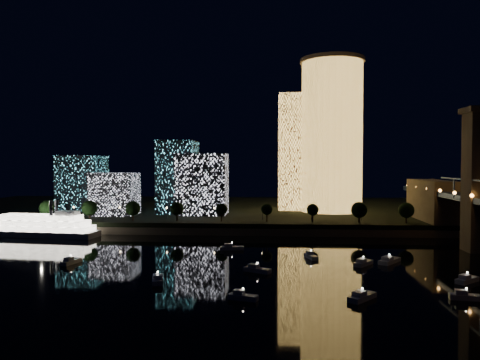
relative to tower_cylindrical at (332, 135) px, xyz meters
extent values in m
plane|color=black|center=(-23.92, -135.63, -45.65)|extent=(520.00, 520.00, 0.00)
cube|color=black|center=(-23.92, 24.37, -43.15)|extent=(420.00, 160.00, 5.00)
cube|color=#6B5E4C|center=(-23.92, -53.63, -44.15)|extent=(420.00, 6.00, 3.00)
cylinder|color=#F8B64F|center=(0.00, 0.00, -1.13)|extent=(32.00, 32.00, 79.06)
cylinder|color=#6B5E4C|center=(0.00, 0.00, 39.40)|extent=(34.00, 34.00, 2.00)
cube|color=#F8B64F|center=(-18.21, 10.17, -8.74)|extent=(20.06, 20.06, 63.83)
cube|color=white|center=(-66.98, -17.68, -25.35)|extent=(24.87, 21.05, 30.61)
cube|color=#56D5EB|center=(-81.12, -10.31, -21.92)|extent=(18.73, 24.35, 37.46)
cube|color=white|center=(-110.19, -24.04, -30.18)|extent=(20.94, 19.04, 20.94)
cube|color=#56D5EB|center=(-135.38, -3.86, -25.67)|extent=(21.41, 23.55, 29.98)
cube|color=#6B5E4C|center=(41.08, -35.63, -34.15)|extent=(12.00, 40.00, 23.00)
cube|color=navy|center=(36.08, -75.63, -24.15)|extent=(0.50, 0.50, 7.00)
sphere|color=#FF9638|center=(35.58, -90.63, -25.85)|extent=(1.20, 1.20, 1.20)
sphere|color=#FF9638|center=(35.58, -45.63, -25.85)|extent=(1.20, 1.20, 1.20)
cube|color=silver|center=(-128.60, -63.51, -44.43)|extent=(49.78, 16.33, 2.44)
cube|color=white|center=(-128.60, -63.51, -42.09)|extent=(45.62, 14.89, 2.24)
cube|color=white|center=(-128.60, -63.51, -39.85)|extent=(41.46, 13.44, 2.24)
cube|color=white|center=(-128.60, -63.51, -37.61)|extent=(35.28, 11.78, 2.24)
cube|color=silver|center=(-116.45, -64.80, -35.68)|extent=(8.75, 6.94, 1.83)
cylinder|color=black|center=(-122.74, -66.18, -33.44)|extent=(1.43, 1.43, 6.11)
cylinder|color=black|center=(-122.31, -62.13, -33.44)|extent=(1.43, 1.43, 6.11)
cube|color=silver|center=(-11.23, -147.22, -45.05)|extent=(7.51, 8.11, 1.20)
cube|color=silver|center=(-12.05, -148.17, -43.95)|extent=(3.57, 3.65, 1.00)
sphere|color=white|center=(-11.23, -147.22, -43.05)|extent=(0.36, 0.36, 0.36)
cube|color=silver|center=(4.61, -106.88, -45.05)|extent=(8.41, 9.62, 1.20)
cube|color=silver|center=(3.72, -108.04, -43.95)|extent=(4.09, 4.25, 1.00)
sphere|color=white|center=(4.61, -106.88, -43.05)|extent=(0.36, 0.36, 0.36)
cube|color=silver|center=(18.64, -129.75, -45.05)|extent=(7.50, 6.84, 1.20)
cube|color=silver|center=(17.75, -130.49, -43.95)|extent=(3.36, 3.27, 1.00)
sphere|color=white|center=(18.64, -129.75, -43.05)|extent=(0.36, 0.36, 0.36)
cube|color=silver|center=(-4.09, -110.98, -45.05)|extent=(6.97, 8.06, 1.20)
cube|color=silver|center=(-4.82, -111.96, -43.95)|extent=(3.40, 3.55, 1.00)
sphere|color=white|center=(-4.09, -110.98, -43.05)|extent=(0.36, 0.36, 0.36)
cube|color=silver|center=(12.11, -145.52, -45.05)|extent=(7.42, 3.36, 1.20)
cube|color=silver|center=(11.05, -145.35, -43.95)|extent=(2.76, 2.22, 1.00)
sphere|color=white|center=(12.11, -145.52, -43.05)|extent=(0.36, 0.36, 0.36)
cube|color=silver|center=(-37.88, -149.19, -45.05)|extent=(6.93, 3.88, 1.20)
cube|color=silver|center=(-38.83, -148.91, -43.95)|extent=(2.70, 2.30, 1.00)
sphere|color=white|center=(-37.88, -149.19, -43.05)|extent=(0.36, 0.36, 0.36)
cube|color=silver|center=(-35.58, -122.19, -45.05)|extent=(8.07, 6.06, 1.20)
cube|color=silver|center=(-36.61, -121.61, -43.95)|extent=(3.40, 3.13, 1.00)
sphere|color=white|center=(-35.58, -122.19, -43.05)|extent=(0.36, 0.36, 0.36)
cube|color=silver|center=(-92.75, -114.98, -45.05)|extent=(4.10, 8.00, 1.20)
cube|color=silver|center=(-93.00, -116.10, -43.95)|extent=(2.54, 3.05, 1.00)
sphere|color=white|center=(-92.75, -114.98, -43.05)|extent=(0.36, 0.36, 0.36)
cube|color=silver|center=(-60.87, -134.87, -45.05)|extent=(4.48, 8.79, 1.20)
cube|color=silver|center=(-60.59, -136.10, -43.95)|extent=(2.78, 3.35, 1.00)
sphere|color=white|center=(-60.87, -134.87, -43.05)|extent=(0.36, 0.36, 0.36)
cube|color=silver|center=(-45.70, -88.49, -45.05)|extent=(8.62, 3.64, 1.20)
cube|color=silver|center=(-46.94, -88.63, -43.95)|extent=(3.16, 2.50, 1.00)
sphere|color=white|center=(-45.70, -88.49, -43.05)|extent=(0.36, 0.36, 0.36)
cube|color=silver|center=(-18.94, -101.65, -45.05)|extent=(4.37, 7.50, 1.20)
cube|color=silver|center=(-19.27, -100.63, -43.95)|extent=(2.54, 2.95, 1.00)
sphere|color=white|center=(-18.94, -101.65, -43.05)|extent=(0.36, 0.36, 0.36)
cylinder|color=black|center=(-133.92, -47.63, -38.65)|extent=(0.70, 0.70, 4.00)
sphere|color=black|center=(-133.92, -47.63, -35.15)|extent=(6.72, 6.72, 6.72)
cylinder|color=black|center=(-113.92, -47.63, -38.65)|extent=(0.70, 0.70, 4.00)
sphere|color=black|center=(-113.92, -47.63, -35.15)|extent=(6.93, 6.93, 6.93)
cylinder|color=black|center=(-93.92, -47.63, -38.65)|extent=(0.70, 0.70, 4.00)
sphere|color=black|center=(-93.92, -47.63, -35.15)|extent=(6.58, 6.58, 6.58)
cylinder|color=black|center=(-73.92, -47.63, -38.65)|extent=(0.70, 0.70, 4.00)
sphere|color=black|center=(-73.92, -47.63, -35.15)|extent=(5.99, 5.99, 5.99)
cylinder|color=black|center=(-53.92, -47.63, -38.65)|extent=(0.70, 0.70, 4.00)
sphere|color=black|center=(-53.92, -47.63, -35.15)|extent=(5.18, 5.18, 5.18)
cylinder|color=black|center=(-33.92, -47.63, -38.65)|extent=(0.70, 0.70, 4.00)
sphere|color=black|center=(-33.92, -47.63, -35.15)|extent=(5.00, 5.00, 5.00)
cylinder|color=black|center=(-13.92, -47.63, -38.65)|extent=(0.70, 0.70, 4.00)
sphere|color=black|center=(-13.92, -47.63, -35.15)|extent=(5.24, 5.24, 5.24)
cylinder|color=black|center=(6.08, -47.63, -38.65)|extent=(0.70, 0.70, 4.00)
sphere|color=black|center=(6.08, -47.63, -35.15)|extent=(6.98, 6.98, 6.98)
cylinder|color=black|center=(26.08, -47.63, -38.65)|extent=(0.70, 0.70, 4.00)
sphere|color=black|center=(26.08, -47.63, -35.15)|extent=(6.67, 6.67, 6.67)
cylinder|color=black|center=(-123.92, -41.63, -38.15)|extent=(0.24, 0.24, 5.00)
sphere|color=#FFCC7F|center=(-123.92, -41.63, -35.35)|extent=(0.70, 0.70, 0.70)
cylinder|color=black|center=(-101.92, -41.63, -38.15)|extent=(0.24, 0.24, 5.00)
sphere|color=#FFCC7F|center=(-101.92, -41.63, -35.35)|extent=(0.70, 0.70, 0.70)
cylinder|color=black|center=(-79.92, -41.63, -38.15)|extent=(0.24, 0.24, 5.00)
sphere|color=#FFCC7F|center=(-79.92, -41.63, -35.35)|extent=(0.70, 0.70, 0.70)
cylinder|color=black|center=(-57.92, -41.63, -38.15)|extent=(0.24, 0.24, 5.00)
sphere|color=#FFCC7F|center=(-57.92, -41.63, -35.35)|extent=(0.70, 0.70, 0.70)
cylinder|color=black|center=(-35.92, -41.63, -38.15)|extent=(0.24, 0.24, 5.00)
sphere|color=#FFCC7F|center=(-35.92, -41.63, -35.35)|extent=(0.70, 0.70, 0.70)
cylinder|color=black|center=(-13.92, -41.63, -38.15)|extent=(0.24, 0.24, 5.00)
sphere|color=#FFCC7F|center=(-13.92, -41.63, -35.35)|extent=(0.70, 0.70, 0.70)
cylinder|color=black|center=(8.08, -41.63, -38.15)|extent=(0.24, 0.24, 5.00)
sphere|color=#FFCC7F|center=(8.08, -41.63, -35.35)|extent=(0.70, 0.70, 0.70)
camera|label=1|loc=(-31.27, -252.65, -15.12)|focal=35.00mm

